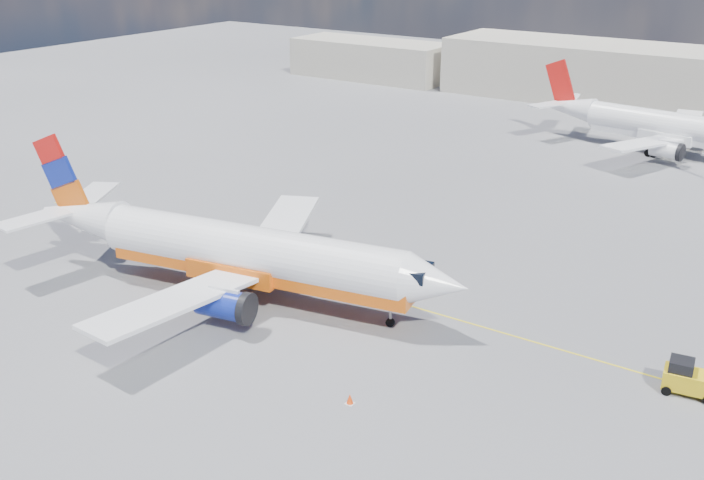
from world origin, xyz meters
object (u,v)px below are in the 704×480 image
Objects in this scene: gse_tug at (688,378)px; traffic_cone at (350,399)px; main_jet at (239,252)px; second_jet at (670,128)px.

gse_tug is 4.75× the size of traffic_cone.
main_jet is 28.35m from gse_tug.
second_jet is at bearing 96.84° from gse_tug.
second_jet reaches higher than gse_tug.
gse_tug is at bearing -68.21° from second_jet.
traffic_cone is at bearing -150.55° from gse_tug.
second_jet is at bearing 63.61° from main_jet.
gse_tug is at bearing -1.37° from main_jet.
traffic_cone is at bearing -36.69° from main_jet.
main_jet is 15.22m from traffic_cone.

